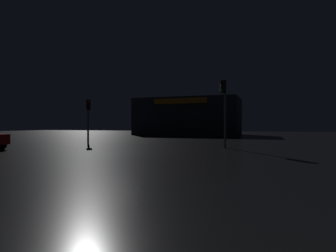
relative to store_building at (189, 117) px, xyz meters
The scene contains 4 objects.
ground_plane 31.47m from the store_building, 82.63° to the right, with size 120.00×120.00×0.00m, color black.
store_building is the anchor object (origin of this frame).
traffic_signal_opposite 24.87m from the store_building, 94.60° to the right, with size 0.42×0.42×3.69m.
traffic_signal_cross_left 27.44m from the store_building, 69.94° to the right, with size 0.42×0.42×4.55m.
Camera 1 is at (8.13, -13.86, 1.54)m, focal length 30.26 mm.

